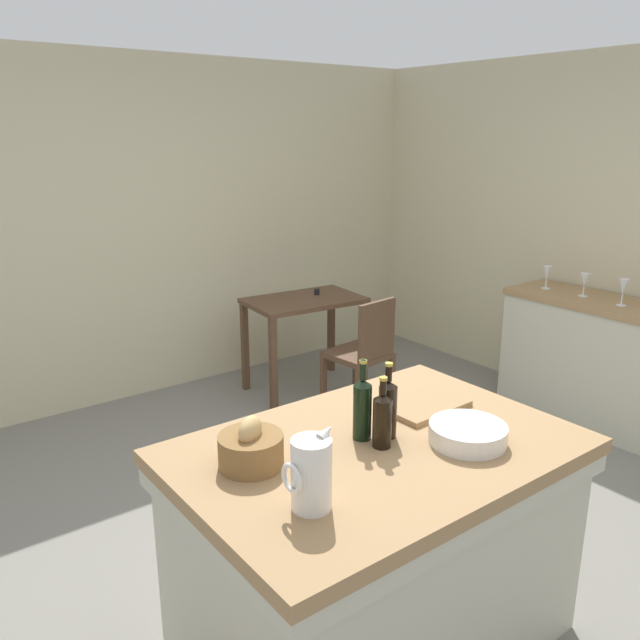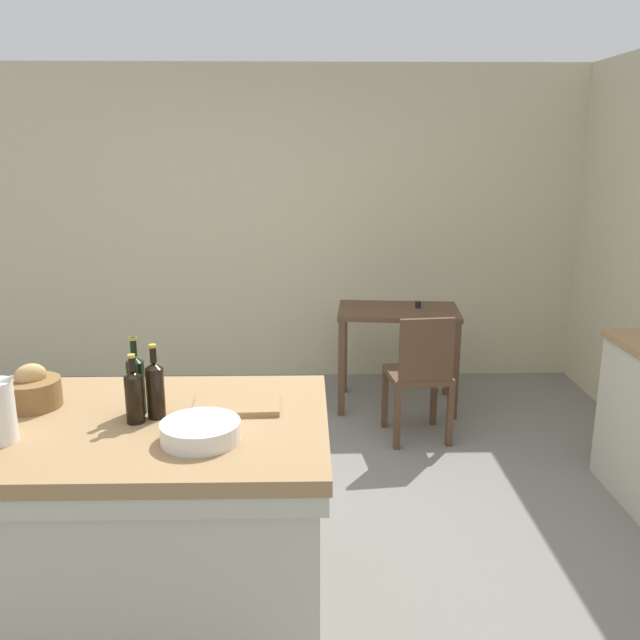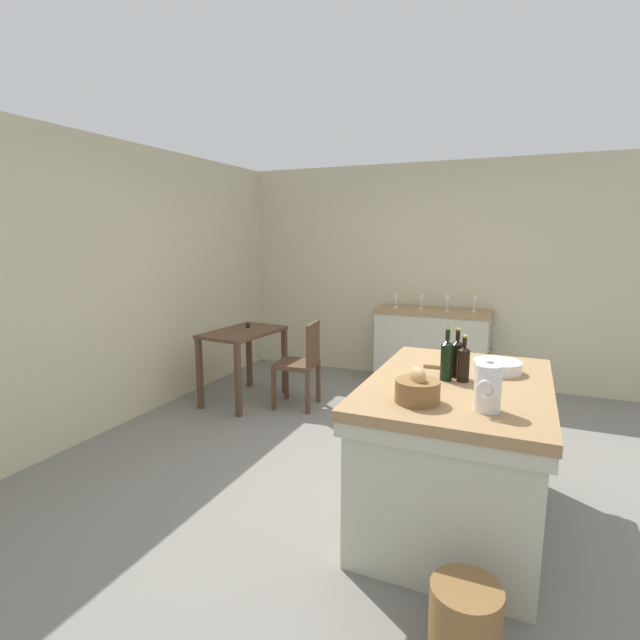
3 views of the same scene
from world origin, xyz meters
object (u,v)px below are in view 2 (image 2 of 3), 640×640
object	(u,v)px
wash_bowl	(201,431)
wine_bottle_amber	(136,383)
cutting_board	(237,404)
wine_bottle_green	(134,395)
wooden_chair	(420,373)
writing_desk	(398,325)
wine_bottle_dark	(155,388)
bread_basket	(32,391)
island_table	(144,513)

from	to	relation	value
wash_bowl	wine_bottle_amber	size ratio (longest dim) A/B	0.92
wash_bowl	cutting_board	xyz separation A→B (m)	(0.10, 0.33, -0.02)
wine_bottle_green	wooden_chair	bearing A→B (deg)	50.56
writing_desk	wine_bottle_dark	size ratio (longest dim) A/B	3.10
bread_basket	wine_bottle_dark	bearing A→B (deg)	-12.92
cutting_board	bread_basket	bearing A→B (deg)	178.78
bread_basket	wine_bottle_amber	world-z (taller)	wine_bottle_amber
wine_bottle_amber	wine_bottle_green	world-z (taller)	wine_bottle_amber
island_table	wooden_chair	world-z (taller)	island_table
wash_bowl	bread_basket	bearing A→B (deg)	155.13
island_table	writing_desk	size ratio (longest dim) A/B	1.60
wash_bowl	bread_basket	world-z (taller)	bread_basket
bread_basket	wine_bottle_dark	size ratio (longest dim) A/B	0.76
wooden_chair	wine_bottle_dark	size ratio (longest dim) A/B	2.92
writing_desk	bread_basket	bearing A→B (deg)	-129.57
wooden_chair	cutting_board	bearing A→B (deg)	-123.49
wooden_chair	cutting_board	xyz separation A→B (m)	(-1.05, -1.59, 0.43)
wooden_chair	wine_bottle_green	distance (m)	2.32
bread_basket	wine_bottle_dark	world-z (taller)	wine_bottle_dark
bread_basket	wine_bottle_dark	xyz separation A→B (m)	(0.54, -0.12, 0.05)
wooden_chair	cutting_board	size ratio (longest dim) A/B	2.49
wash_bowl	wine_bottle_dark	distance (m)	0.32
writing_desk	wooden_chair	size ratio (longest dim) A/B	1.06
wine_bottle_amber	wash_bowl	bearing A→B (deg)	-42.42
cutting_board	wine_bottle_amber	xyz separation A→B (m)	(-0.40, -0.06, 0.12)
wine_bottle_amber	wine_bottle_green	bearing A→B (deg)	-80.85
cutting_board	wine_bottle_green	distance (m)	0.43
wooden_chair	bread_basket	bearing A→B (deg)	-140.44
wooden_chair	wine_bottle_dark	world-z (taller)	wine_bottle_dark
writing_desk	cutting_board	xyz separation A→B (m)	(-0.99, -2.24, 0.27)
wine_bottle_dark	wine_bottle_amber	size ratio (longest dim) A/B	0.95
wine_bottle_dark	wine_bottle_amber	bearing A→B (deg)	151.29
island_table	wine_bottle_amber	xyz separation A→B (m)	(-0.01, 0.08, 0.54)
writing_desk	wine_bottle_green	bearing A→B (deg)	-119.74
island_table	wine_bottle_amber	bearing A→B (deg)	100.35
writing_desk	bread_basket	size ratio (longest dim) A/B	4.06
wooden_chair	bread_basket	size ratio (longest dim) A/B	3.81
wooden_chair	wine_bottle_dark	bearing A→B (deg)	-128.78
writing_desk	wine_bottle_green	xyz separation A→B (m)	(-1.37, -2.40, 0.37)
wine_bottle_green	bread_basket	bearing A→B (deg)	159.81
island_table	wooden_chair	size ratio (longest dim) A/B	1.71
wine_bottle_amber	wine_bottle_green	xyz separation A→B (m)	(0.02, -0.10, -0.02)
wine_bottle_amber	bread_basket	bearing A→B (deg)	170.47
cutting_board	writing_desk	bearing A→B (deg)	66.26
writing_desk	wine_bottle_amber	xyz separation A→B (m)	(-1.39, -2.30, 0.39)
wash_bowl	bread_basket	xyz separation A→B (m)	(-0.75, 0.35, 0.03)
island_table	bread_basket	world-z (taller)	bread_basket
island_table	cutting_board	bearing A→B (deg)	19.18
bread_basket	wine_bottle_green	xyz separation A→B (m)	(0.47, -0.17, 0.04)
wine_bottle_dark	cutting_board	bearing A→B (deg)	18.81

